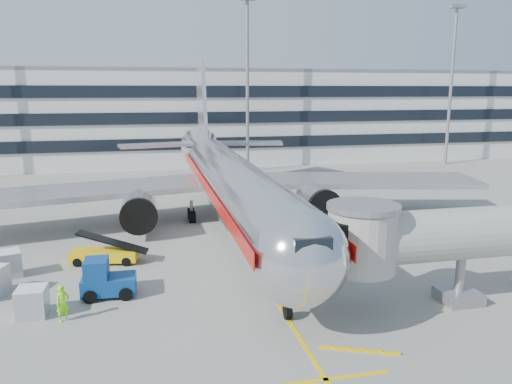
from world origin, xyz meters
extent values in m
plane|color=gray|center=(0.00, 0.00, 0.00)|extent=(180.00, 180.00, 0.00)
cube|color=yellow|center=(0.00, 10.00, 0.01)|extent=(0.25, 70.00, 0.01)
cube|color=yellow|center=(0.00, -14.00, 0.01)|extent=(6.00, 0.25, 0.01)
cylinder|color=silver|center=(0.00, 8.00, 4.20)|extent=(5.00, 36.00, 5.00)
sphere|color=silver|center=(0.00, -10.00, 4.20)|extent=(5.00, 5.00, 5.00)
cone|color=silver|center=(0.00, 31.00, 4.80)|extent=(5.00, 10.00, 5.00)
cube|color=black|center=(0.00, -11.50, 5.33)|extent=(1.80, 1.20, 0.90)
cube|color=#B7B7BC|center=(13.00, 13.50, 3.40)|extent=(24.95, 12.07, 0.50)
cube|color=#B7B7BC|center=(-13.00, 13.50, 3.40)|extent=(24.95, 12.07, 0.50)
cylinder|color=#99999E|center=(8.00, 10.00, 2.20)|extent=(3.00, 4.20, 3.00)
cylinder|color=#99999E|center=(-8.00, 10.00, 2.20)|extent=(3.00, 4.20, 3.00)
cylinder|color=black|center=(8.00, 8.00, 2.20)|extent=(3.10, 0.50, 3.10)
cylinder|color=black|center=(-8.00, 8.00, 2.20)|extent=(3.10, 0.50, 3.10)
cube|color=#B7B7BC|center=(0.00, 31.50, 9.20)|extent=(0.45, 9.39, 13.72)
cube|color=#B7B7BC|center=(5.50, 32.00, 5.40)|extent=(10.41, 4.94, 0.35)
cube|color=#B7B7BC|center=(-5.50, 32.00, 5.40)|extent=(10.41, 4.94, 0.35)
cylinder|color=gray|center=(0.00, -8.00, 0.90)|extent=(0.24, 0.24, 1.80)
cylinder|color=black|center=(0.00, -8.00, 0.45)|extent=(0.35, 0.90, 0.90)
cylinder|color=gray|center=(3.20, 14.00, 1.00)|extent=(0.30, 0.30, 2.00)
cylinder|color=gray|center=(-3.20, 14.00, 1.00)|extent=(0.30, 0.30, 2.00)
cube|color=#B3110C|center=(2.52, 8.00, 4.50)|extent=(0.06, 38.00, 0.90)
cube|color=#B3110C|center=(-2.52, 8.00, 4.50)|extent=(0.06, 38.00, 0.90)
cylinder|color=#A8A8A3|center=(10.50, -8.00, 4.20)|extent=(13.00, 3.00, 3.00)
cylinder|color=#A8A8A3|center=(4.20, -8.00, 4.20)|extent=(3.80, 3.80, 3.40)
cylinder|color=gray|center=(4.20, -8.00, 6.10)|extent=(4.00, 4.00, 0.30)
cube|color=black|center=(2.90, -8.00, 4.20)|extent=(1.40, 2.60, 2.60)
cylinder|color=gray|center=(10.50, -8.00, 1.60)|extent=(0.56, 0.56, 3.20)
cube|color=gray|center=(10.50, -8.00, 0.35)|extent=(2.20, 2.20, 0.70)
cylinder|color=black|center=(9.60, -8.00, 0.35)|extent=(0.35, 0.70, 0.70)
cylinder|color=black|center=(11.40, -8.00, 0.35)|extent=(0.35, 0.70, 0.70)
cube|color=silver|center=(0.00, 58.00, 7.50)|extent=(150.00, 24.00, 15.00)
cube|color=black|center=(0.00, 45.90, 4.00)|extent=(150.00, 0.30, 1.80)
cube|color=black|center=(0.00, 45.90, 8.00)|extent=(150.00, 0.30, 1.80)
cube|color=black|center=(0.00, 45.90, 12.00)|extent=(150.00, 0.30, 1.80)
cube|color=gray|center=(0.00, 58.00, 15.30)|extent=(150.00, 24.00, 0.60)
cylinder|color=gray|center=(8.00, 42.00, 12.50)|extent=(0.50, 0.50, 25.00)
cylinder|color=gray|center=(42.00, 42.00, 12.50)|extent=(0.50, 0.50, 25.00)
cube|color=gray|center=(42.00, 42.00, 25.20)|extent=(2.40, 1.20, 0.50)
cube|color=yellow|center=(-10.45, 3.58, 0.59)|extent=(4.94, 2.51, 0.75)
cube|color=black|center=(-10.45, 3.58, 1.55)|extent=(5.08, 2.02, 1.64)
cylinder|color=black|center=(-12.01, 4.62, 0.32)|extent=(0.69, 0.41, 0.64)
cylinder|color=black|center=(-12.27, 3.14, 0.32)|extent=(0.69, 0.41, 0.64)
cylinder|color=black|center=(-8.63, 4.02, 0.32)|extent=(0.69, 0.41, 0.64)
cylinder|color=black|center=(-8.89, 2.54, 0.32)|extent=(0.69, 0.41, 0.64)
cube|color=navy|center=(-9.73, -2.67, 0.74)|extent=(3.23, 1.91, 1.02)
cube|color=navy|center=(-10.41, -2.65, 1.76)|extent=(1.41, 1.74, 1.25)
cube|color=black|center=(-10.41, -2.65, 2.15)|extent=(1.29, 1.51, 0.11)
cylinder|color=black|center=(-10.72, -1.79, 0.40)|extent=(0.80, 0.36, 0.79)
cylinder|color=black|center=(-10.78, -3.49, 0.40)|extent=(0.80, 0.36, 0.79)
cylinder|color=black|center=(-8.68, -1.85, 0.40)|extent=(0.80, 0.36, 0.79)
cylinder|color=black|center=(-8.73, -3.55, 0.40)|extent=(0.80, 0.36, 0.79)
cube|color=#B8BBC0|center=(-13.70, -4.57, 0.80)|extent=(1.58, 1.58, 1.59)
cube|color=white|center=(-13.70, -4.57, 1.61)|extent=(1.58, 1.58, 0.06)
cube|color=#B8BBC0|center=(-16.57, 2.15, 0.85)|extent=(2.08, 2.08, 1.69)
cube|color=white|center=(-16.57, 2.15, 1.71)|extent=(2.08, 2.08, 0.06)
imported|color=#89FB1A|center=(-11.93, -5.63, 1.02)|extent=(0.89, 0.81, 2.03)
camera|label=1|loc=(-7.18, -32.39, 12.34)|focal=35.00mm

